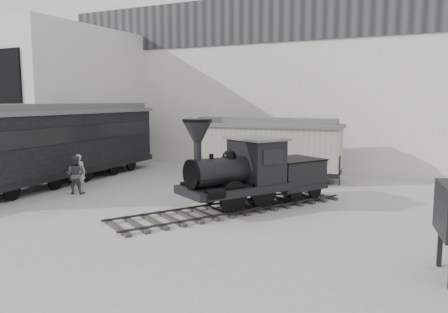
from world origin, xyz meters
The scene contains 8 objects.
ground centered at (0.00, 0.00, 0.00)m, with size 90.00×90.00×0.00m, color #9E9E9B.
north_wall centered at (0.00, 14.98, 5.55)m, with size 34.00×2.51×11.00m.
west_pavilion centered at (-14.50, 9.96, 4.49)m, with size 7.00×12.11×9.00m.
locomotive centered at (1.34, 3.85, 1.34)m, with size 7.23×9.95×3.63m.
boxcar centered at (-0.37, 10.49, 1.81)m, with size 8.67×3.47×3.46m.
passenger_coach centered at (-9.94, 4.52, 2.17)m, with size 3.78×14.84×3.94m.
visitor_a centered at (-7.67, 3.55, 0.89)m, with size 0.65×0.43×1.79m, color beige.
visitor_b centered at (-7.15, 2.77, 0.92)m, with size 0.89×0.70×1.84m, color #47474C.
Camera 1 is at (8.11, -12.57, 4.44)m, focal length 35.00 mm.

